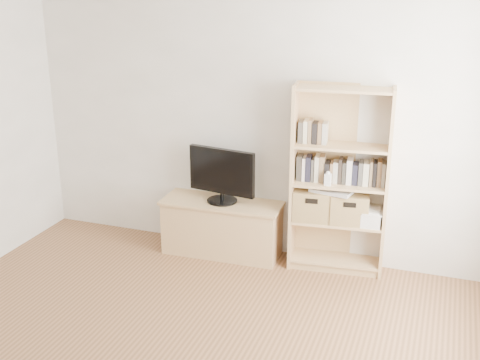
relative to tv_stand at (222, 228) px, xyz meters
The scene contains 11 objects.
back_wall 1.10m from the tv_stand, 36.98° to the left, with size 4.50×0.02×2.60m, color beige.
tv_stand is the anchor object (origin of this frame).
bookshelf 1.25m from the tv_stand, ahead, with size 0.85×0.30×1.70m, color tan.
television 0.54m from the tv_stand, ahead, with size 0.67×0.05×0.53m, color black.
books_row_mid 1.29m from the tv_stand, ahead, with size 0.75×0.15×0.20m, color #332F2A.
books_row_upper 1.36m from the tv_stand, ahead, with size 0.35×0.13×0.18m, color #332F2A.
baby_monitor 1.19m from the tv_stand, ahead, with size 0.06×0.04×0.11m, color white.
basket_left 0.94m from the tv_stand, ahead, with size 0.34×0.28×0.28m, color olive.
basket_right 1.25m from the tv_stand, ahead, with size 0.33×0.27×0.27m, color olive.
laptop 1.16m from the tv_stand, ahead, with size 0.36×0.25×0.03m, color silver.
magazine_stack 1.42m from the tv_stand, ahead, with size 0.19×0.27×0.12m, color silver.
Camera 1 is at (1.67, -2.67, 2.59)m, focal length 45.00 mm.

